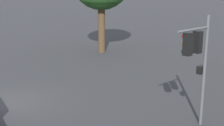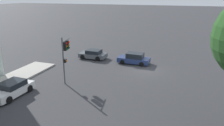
{
  "view_description": "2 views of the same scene",
  "coord_description": "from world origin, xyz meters",
  "views": [
    {
      "loc": [
        15.97,
        -3.13,
        6.12
      ],
      "look_at": [
        1.98,
        5.21,
        1.96
      ],
      "focal_mm": 50.0,
      "sensor_mm": 36.0,
      "label": 1
    },
    {
      "loc": [
        -4.71,
        24.91,
        8.98
      ],
      "look_at": [
        3.27,
        2.64,
        1.37
      ],
      "focal_mm": 35.0,
      "sensor_mm": 36.0,
      "label": 2
    }
  ],
  "objects": [
    {
      "name": "ground_plane",
      "position": [
        0.0,
        0.0,
        0.0
      ],
      "size": [
        300.0,
        300.0,
        0.0
      ],
      "primitive_type": "plane",
      "color": "#333335"
    },
    {
      "name": "traffic_signal",
      "position": [
        7.03,
        6.23,
        3.36
      ],
      "size": [
        0.84,
        2.14,
        4.87
      ],
      "rotation": [
        0.0,
        0.0,
        3.34
      ],
      "color": "#515456",
      "rests_on": "ground_plane"
    },
    {
      "name": "crossing_car_0",
      "position": [
        7.97,
        -2.47,
        0.62
      ],
      "size": [
        3.86,
        2.07,
        1.29
      ],
      "rotation": [
        0.0,
        0.0,
        -0.02
      ],
      "color": "#4C5156",
      "rests_on": "ground_plane"
    },
    {
      "name": "crossing_car_1",
      "position": [
        1.88,
        -2.19,
        0.67
      ],
      "size": [
        4.22,
        1.96,
        1.45
      ],
      "rotation": [
        0.0,
        0.0,
        -0.02
      ],
      "color": "navy",
      "rests_on": "ground_plane"
    },
    {
      "name": "parked_car_0",
      "position": [
        10.02,
        10.87,
        0.64
      ],
      "size": [
        2.11,
        4.12,
        1.34
      ],
      "rotation": [
        0.0,
        0.0,
        1.54
      ],
      "color": "silver",
      "rests_on": "ground_plane"
    }
  ]
}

